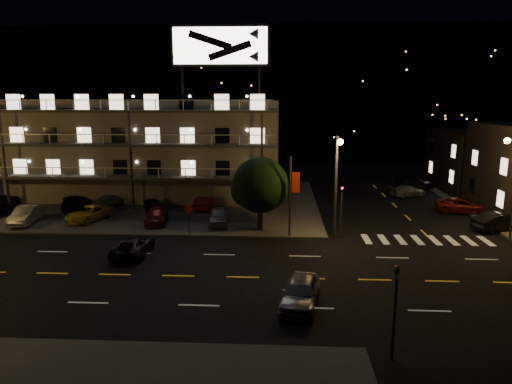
{
  "coord_description": "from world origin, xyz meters",
  "views": [
    {
      "loc": [
        4.2,
        -26.23,
        10.76
      ],
      "look_at": [
        2.39,
        8.0,
        3.7
      ],
      "focal_mm": 32.0,
      "sensor_mm": 36.0,
      "label": 1
    }
  ],
  "objects_px": {
    "lot_car_7": "(110,201)",
    "lot_car_4": "(219,216)",
    "tree": "(260,187)",
    "road_car_east": "(300,292)",
    "road_car_west": "(133,246)",
    "lot_car_2": "(89,213)",
    "side_car_0": "(501,222)"
  },
  "relations": [
    {
      "from": "lot_car_7",
      "to": "lot_car_4",
      "type": "bearing_deg",
      "value": 168.15
    },
    {
      "from": "tree",
      "to": "lot_car_4",
      "type": "distance_m",
      "value": 4.75
    },
    {
      "from": "lot_car_4",
      "to": "road_car_east",
      "type": "bearing_deg",
      "value": -72.03
    },
    {
      "from": "lot_car_4",
      "to": "road_car_west",
      "type": "distance_m",
      "value": 9.18
    },
    {
      "from": "lot_car_2",
      "to": "side_car_0",
      "type": "height_order",
      "value": "side_car_0"
    },
    {
      "from": "road_car_west",
      "to": "lot_car_2",
      "type": "bearing_deg",
      "value": -50.13
    },
    {
      "from": "lot_car_2",
      "to": "lot_car_7",
      "type": "relative_size",
      "value": 1.07
    },
    {
      "from": "road_car_east",
      "to": "lot_car_4",
      "type": "bearing_deg",
      "value": 123.43
    },
    {
      "from": "side_car_0",
      "to": "road_car_east",
      "type": "relative_size",
      "value": 1.06
    },
    {
      "from": "side_car_0",
      "to": "road_car_west",
      "type": "distance_m",
      "value": 29.39
    },
    {
      "from": "road_car_west",
      "to": "tree",
      "type": "bearing_deg",
      "value": -141.95
    },
    {
      "from": "lot_car_4",
      "to": "side_car_0",
      "type": "distance_m",
      "value": 23.45
    },
    {
      "from": "lot_car_4",
      "to": "side_car_0",
      "type": "bearing_deg",
      "value": -5.7
    },
    {
      "from": "tree",
      "to": "lot_car_4",
      "type": "height_order",
      "value": "tree"
    },
    {
      "from": "tree",
      "to": "lot_car_7",
      "type": "bearing_deg",
      "value": 155.27
    },
    {
      "from": "lot_car_4",
      "to": "lot_car_7",
      "type": "height_order",
      "value": "lot_car_4"
    },
    {
      "from": "side_car_0",
      "to": "tree",
      "type": "bearing_deg",
      "value": 76.73
    },
    {
      "from": "side_car_0",
      "to": "road_car_east",
      "type": "xyz_separation_m",
      "value": [
        -17.11,
        -14.74,
        -0.02
      ]
    },
    {
      "from": "road_car_west",
      "to": "side_car_0",
      "type": "bearing_deg",
      "value": -164.27
    },
    {
      "from": "tree",
      "to": "lot_car_7",
      "type": "relative_size",
      "value": 1.4
    },
    {
      "from": "lot_car_2",
      "to": "lot_car_4",
      "type": "distance_m",
      "value": 11.64
    },
    {
      "from": "lot_car_2",
      "to": "road_car_west",
      "type": "height_order",
      "value": "lot_car_2"
    },
    {
      "from": "road_car_west",
      "to": "lot_car_7",
      "type": "bearing_deg",
      "value": -62.43
    },
    {
      "from": "side_car_0",
      "to": "road_car_east",
      "type": "bearing_deg",
      "value": 114.86
    },
    {
      "from": "side_car_0",
      "to": "road_car_west",
      "type": "relative_size",
      "value": 1.02
    },
    {
      "from": "tree",
      "to": "road_car_east",
      "type": "xyz_separation_m",
      "value": [
        2.77,
        -13.83,
        -2.96
      ]
    },
    {
      "from": "lot_car_7",
      "to": "road_car_west",
      "type": "height_order",
      "value": "lot_car_7"
    },
    {
      "from": "lot_car_7",
      "to": "side_car_0",
      "type": "xyz_separation_m",
      "value": [
        35.06,
        -6.09,
        -0.0
      ]
    },
    {
      "from": "road_car_east",
      "to": "road_car_west",
      "type": "relative_size",
      "value": 0.96
    },
    {
      "from": "lot_car_2",
      "to": "lot_car_7",
      "type": "xyz_separation_m",
      "value": [
        0.01,
        5.1,
        -0.02
      ]
    },
    {
      "from": "lot_car_4",
      "to": "road_car_west",
      "type": "relative_size",
      "value": 0.89
    },
    {
      "from": "lot_car_4",
      "to": "road_car_east",
      "type": "xyz_separation_m",
      "value": [
        6.34,
        -15.11,
        -0.09
      ]
    }
  ]
}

